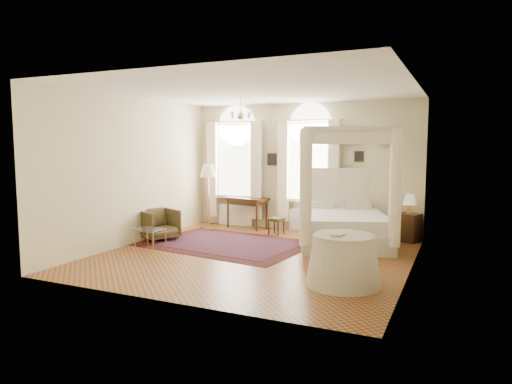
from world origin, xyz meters
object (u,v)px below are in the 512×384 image
at_px(writing_desk, 247,202).
at_px(floor_lamp, 208,174).
at_px(stool, 276,220).
at_px(armchair, 159,225).
at_px(coffee_table, 150,231).
at_px(nightstand, 409,228).
at_px(side_table, 343,260).
at_px(canopy_bed, 343,219).

relative_size(writing_desk, floor_lamp, 0.70).
relative_size(writing_desk, stool, 2.83).
bearing_deg(armchair, coffee_table, -130.22).
bearing_deg(nightstand, coffee_table, -147.89).
height_order(coffee_table, side_table, side_table).
bearing_deg(side_table, canopy_bed, 103.74).
height_order(canopy_bed, floor_lamp, canopy_bed).
distance_m(nightstand, writing_desk, 4.17).
bearing_deg(side_table, stool, 126.60).
bearing_deg(canopy_bed, coffee_table, -149.73).
distance_m(canopy_bed, coffee_table, 4.25).
bearing_deg(nightstand, stool, -171.16).
bearing_deg(writing_desk, canopy_bed, -18.98).
distance_m(canopy_bed, stool, 1.89).
relative_size(nightstand, stool, 1.55).
bearing_deg(side_table, coffee_table, 170.18).
bearing_deg(writing_desk, coffee_table, -104.60).
xyz_separation_m(nightstand, side_table, (-0.60, -3.88, 0.08)).
bearing_deg(floor_lamp, coffee_table, -89.06).
bearing_deg(floor_lamp, side_table, -36.77).
height_order(writing_desk, armchair, writing_desk).
distance_m(nightstand, armchair, 5.84).
xyz_separation_m(coffee_table, floor_lamp, (-0.04, 2.54, 1.07)).
bearing_deg(stool, nightstand, 8.84).
height_order(stool, armchair, armchair).
relative_size(writing_desk, side_table, 0.99).
height_order(armchair, floor_lamp, floor_lamp).
bearing_deg(stool, coffee_table, -125.12).
bearing_deg(writing_desk, floor_lamp, -145.90).
bearing_deg(coffee_table, writing_desk, 75.40).
bearing_deg(coffee_table, nightstand, 32.11).
height_order(armchair, coffee_table, armchair).
xyz_separation_m(writing_desk, coffee_table, (-0.81, -3.12, -0.31)).
distance_m(armchair, coffee_table, 0.99).
height_order(canopy_bed, stool, canopy_bed).
height_order(nightstand, coffee_table, nightstand).
bearing_deg(floor_lamp, nightstand, 6.58).
distance_m(writing_desk, coffee_table, 3.24).
xyz_separation_m(armchair, floor_lamp, (0.39, 1.65, 1.10)).
relative_size(stool, armchair, 0.53).
relative_size(armchair, floor_lamp, 0.46).
xyz_separation_m(canopy_bed, side_table, (0.71, -2.90, -0.19)).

